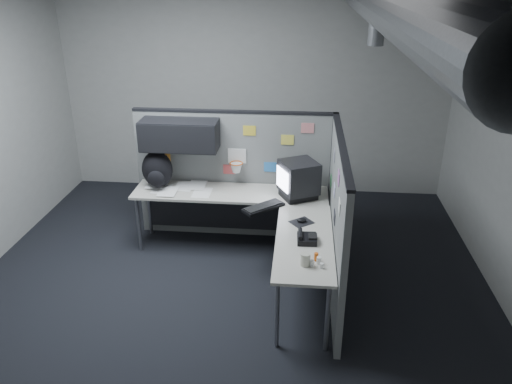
# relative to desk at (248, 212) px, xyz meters

# --- Properties ---
(room) EXTENTS (5.62, 5.62, 3.22)m
(room) POSITION_rel_desk_xyz_m (0.41, -0.70, 1.48)
(room) COLOR black
(room) RESTS_ON ground
(partition_back) EXTENTS (2.44, 0.42, 1.63)m
(partition_back) POSITION_rel_desk_xyz_m (-0.40, 0.53, 0.38)
(partition_back) COLOR slate
(partition_back) RESTS_ON ground
(partition_right) EXTENTS (0.07, 2.23, 1.63)m
(partition_right) POSITION_rel_desk_xyz_m (0.95, -0.49, 0.21)
(partition_right) COLOR slate
(partition_right) RESTS_ON ground
(desk) EXTENTS (2.31, 2.11, 0.73)m
(desk) POSITION_rel_desk_xyz_m (0.00, 0.00, 0.00)
(desk) COLOR #B7B3A5
(desk) RESTS_ON ground
(monitor) EXTENTS (0.51, 0.51, 0.43)m
(monitor) POSITION_rel_desk_xyz_m (0.55, 0.20, 0.34)
(monitor) COLOR black
(monitor) RESTS_ON desk
(keyboard) EXTENTS (0.47, 0.45, 0.04)m
(keyboard) POSITION_rel_desk_xyz_m (0.18, -0.14, 0.14)
(keyboard) COLOR black
(keyboard) RESTS_ON desk
(mouse) EXTENTS (0.28, 0.27, 0.05)m
(mouse) POSITION_rel_desk_xyz_m (0.60, -0.43, 0.13)
(mouse) COLOR black
(mouse) RESTS_ON desk
(phone) EXTENTS (0.20, 0.21, 0.10)m
(phone) POSITION_rel_desk_xyz_m (0.65, -0.82, 0.15)
(phone) COLOR black
(phone) RESTS_ON desk
(bottles) EXTENTS (0.12, 0.16, 0.08)m
(bottles) POSITION_rel_desk_xyz_m (0.75, -1.21, 0.15)
(bottles) COLOR silver
(bottles) RESTS_ON desk
(cup) EXTENTS (0.11, 0.11, 0.12)m
(cup) POSITION_rel_desk_xyz_m (0.64, -1.25, 0.18)
(cup) COLOR #BAB8A4
(cup) RESTS_ON desk
(papers) EXTENTS (0.81, 0.53, 0.02)m
(papers) POSITION_rel_desk_xyz_m (-0.88, 0.31, 0.13)
(papers) COLOR white
(papers) RESTS_ON desk
(backpack) EXTENTS (0.41, 0.39, 0.45)m
(backpack) POSITION_rel_desk_xyz_m (-1.13, 0.33, 0.34)
(backpack) COLOR black
(backpack) RESTS_ON desk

